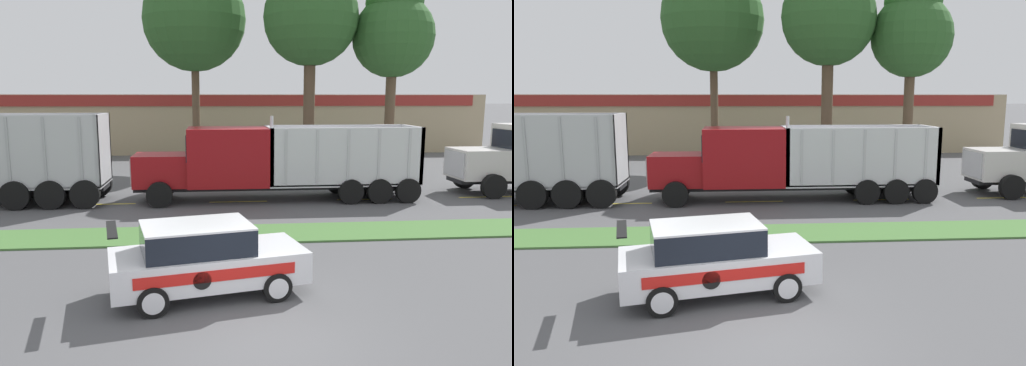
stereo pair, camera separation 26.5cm
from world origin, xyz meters
TOP-DOWN VIEW (x-y plane):
  - ground_plane at (0.00, 0.00)m, footprint 600.00×600.00m
  - grass_verge at (0.00, 7.05)m, footprint 120.00×2.11m
  - centre_line_3 at (-5.14, 12.11)m, footprint 2.40×0.14m
  - centre_line_4 at (0.26, 12.11)m, footprint 2.40×0.14m
  - centre_line_5 at (5.66, 12.11)m, footprint 2.40×0.14m
  - centre_line_6 at (11.06, 12.11)m, footprint 2.40×0.14m
  - dump_truck_far_right at (0.91, 12.42)m, footprint 11.83×2.63m
  - rally_car at (-1.01, 2.32)m, footprint 4.48×2.60m
  - store_building_backdrop at (-1.19, 35.32)m, footprint 43.46×12.10m
  - tree_behind_left at (9.07, 18.91)m, footprint 4.38×4.38m
  - tree_behind_centre at (4.57, 19.13)m, footprint 5.09×5.09m
  - tree_behind_far_right at (-1.68, 22.33)m, footprint 6.06×6.06m

SIDE VIEW (x-z plane):
  - ground_plane at x=0.00m, z-range 0.00..0.00m
  - centre_line_3 at x=-5.14m, z-range 0.00..0.01m
  - centre_line_4 at x=0.26m, z-range 0.00..0.01m
  - centre_line_5 at x=5.66m, z-range 0.00..0.01m
  - centre_line_6 at x=11.06m, z-range 0.00..0.01m
  - grass_verge at x=0.00m, z-range 0.00..0.06m
  - rally_car at x=-1.01m, z-range 0.01..1.66m
  - dump_truck_far_right at x=0.91m, z-range -0.21..3.34m
  - store_building_backdrop at x=-1.19m, z-range 0.00..4.48m
  - tree_behind_left at x=9.07m, z-range 2.49..13.29m
  - tree_behind_centre at x=4.57m, z-range 2.77..15.06m
  - tree_behind_far_right at x=-1.68m, z-range 2.72..16.06m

